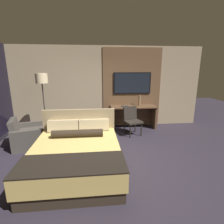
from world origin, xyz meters
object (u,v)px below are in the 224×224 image
Objects in this scene: tv at (132,83)px; armchair_by_window at (28,136)px; desk at (133,113)px; floor_lamp at (42,84)px; desk_chair at (132,118)px; book at (125,106)px; vase_tall at (140,100)px; bed at (77,155)px.

armchair_by_window is at bearing -155.81° from tv.
desk is 3.09m from floor_lamp.
desk_chair is 0.86× the size of armchair_by_window.
book is (-0.31, -0.07, 0.28)m from desk.
desk_chair is 0.62m from book.
tv reaches higher than desk_chair.
vase_tall reaches higher than desk_chair.
vase_tall reaches higher than bed.
book is (2.52, 0.48, -0.82)m from floor_lamp.
vase_tall is at bearing 41.20° from desk_chair.
vase_tall is at bearing -85.38° from armchair_by_window.
book is (-0.31, -0.31, -0.75)m from tv.
floor_lamp reaches higher than book.
desk_chair is (1.56, 1.87, 0.20)m from bed.
tv is 3.60× the size of vase_tall.
desk_chair is 3.97× the size of book.
desk is 1.76× the size of desk_chair.
armchair_by_window is at bearing -160.00° from vase_tall.
desk_chair is at bearing -106.00° from desk.
book is at bearing 10.88° from floor_lamp.
vase_tall is (3.40, 1.24, 0.71)m from armchair_by_window.
desk_chair is 2.42× the size of vase_tall.
vase_tall is (1.97, 2.54, 0.65)m from bed.
floor_lamp is 8.63× the size of book.
vase_tall reaches higher than armchair_by_window.
vase_tall reaches higher than desk.
book is (-0.13, 0.53, 0.28)m from desk_chair.
vase_tall reaches higher than book.
book is (-0.55, -0.13, -0.17)m from vase_tall.
bed is at bearing -127.82° from vase_tall.
desk_chair is (-0.17, -0.61, 0.00)m from desk.
armchair_by_window is 2.83× the size of vase_tall.
tv is at bearing 57.50° from bed.
bed is 1.93m from armchair_by_window.
bed is 3.04m from desk.
bed is 2.84m from book.
bed is 2.39× the size of desk_chair.
desk is at bearing -84.91° from armchair_by_window.
armchair_by_window is (-2.98, -0.57, -0.26)m from desk_chair.
bed is 2.45m from desk_chair.
tv reaches higher than desk.
armchair_by_window is (-1.43, 1.30, -0.06)m from bed.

